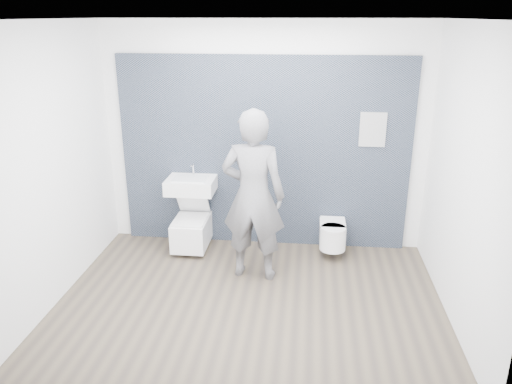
# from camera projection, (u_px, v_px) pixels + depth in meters

# --- Properties ---
(ground) EXTENTS (4.00, 4.00, 0.00)m
(ground) POSITION_uv_depth(u_px,v_px,m) (250.00, 300.00, 5.25)
(ground) COLOR brown
(ground) RESTS_ON ground
(room_shell) EXTENTS (4.00, 4.00, 4.00)m
(room_shell) POSITION_uv_depth(u_px,v_px,m) (249.00, 139.00, 4.66)
(room_shell) COLOR white
(room_shell) RESTS_ON ground
(tile_wall) EXTENTS (3.60, 0.06, 2.40)m
(tile_wall) POSITION_uv_depth(u_px,v_px,m) (263.00, 241.00, 6.62)
(tile_wall) COLOR black
(tile_wall) RESTS_ON ground
(washbasin) EXTENTS (0.59, 0.45, 0.45)m
(washbasin) POSITION_uv_depth(u_px,v_px,m) (191.00, 185.00, 6.19)
(washbasin) COLOR white
(washbasin) RESTS_ON ground
(toilet_square) EXTENTS (0.42, 0.60, 0.75)m
(toilet_square) POSITION_uv_depth(u_px,v_px,m) (192.00, 230.00, 6.32)
(toilet_square) COLOR white
(toilet_square) RESTS_ON ground
(toilet_rounded) EXTENTS (0.32, 0.54, 0.30)m
(toilet_rounded) POSITION_uv_depth(u_px,v_px,m) (333.00, 235.00, 6.16)
(toilet_rounded) COLOR white
(toilet_rounded) RESTS_ON ground
(info_placard) EXTENTS (0.31, 0.03, 0.41)m
(info_placard) POSITION_uv_depth(u_px,v_px,m) (363.00, 247.00, 6.45)
(info_placard) COLOR silver
(info_placard) RESTS_ON ground
(visitor) EXTENTS (0.74, 0.52, 1.93)m
(visitor) POSITION_uv_depth(u_px,v_px,m) (253.00, 196.00, 5.45)
(visitor) COLOR slate
(visitor) RESTS_ON ground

